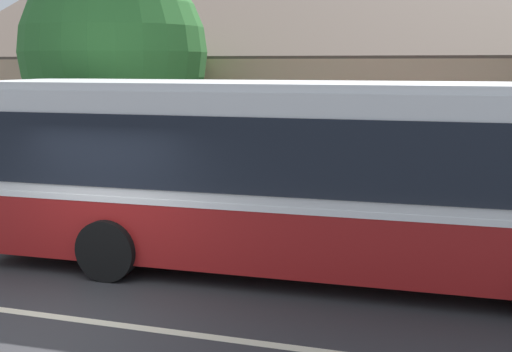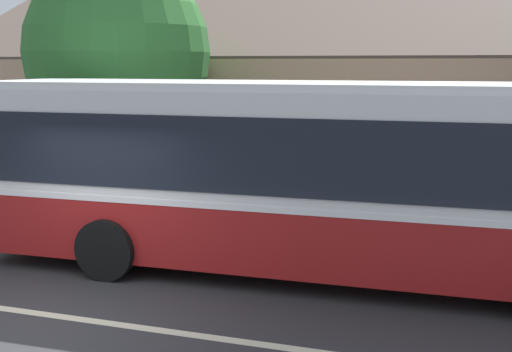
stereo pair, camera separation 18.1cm
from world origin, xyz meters
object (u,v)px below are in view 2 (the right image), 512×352
object	(u,v)px
bench_by_building	(47,186)
bench_down_street	(222,199)
transit_bus	(319,173)
street_tree_secondary	(118,53)

from	to	relation	value
bench_by_building	bench_down_street	world-z (taller)	same
transit_bus	street_tree_secondary	bearing A→B (deg)	145.98
bench_down_street	transit_bus	bearing A→B (deg)	-44.07
bench_by_building	street_tree_secondary	bearing A→B (deg)	47.04
bench_down_street	street_tree_secondary	size ratio (longest dim) A/B	0.29
transit_bus	bench_down_street	distance (m)	3.87
transit_bus	street_tree_secondary	xyz separation A→B (m)	(-5.85, 3.95, 2.00)
street_tree_secondary	bench_down_street	bearing A→B (deg)	-23.28
transit_bus	bench_by_building	world-z (taller)	transit_bus
street_tree_secondary	transit_bus	bearing A→B (deg)	-34.02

